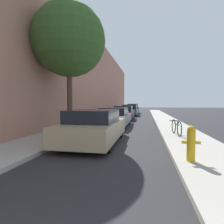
% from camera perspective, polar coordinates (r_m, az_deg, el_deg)
% --- Properties ---
extents(ground_plane, '(120.00, 120.00, 0.00)m').
position_cam_1_polar(ground_plane, '(15.84, 6.44, -2.95)').
color(ground_plane, '#28282B').
extents(sidewalk_left, '(2.00, 52.00, 0.12)m').
position_cam_1_polar(sidewalk_left, '(16.31, -3.78, -2.56)').
color(sidewalk_left, '#ADA89E').
rests_on(sidewalk_left, ground).
extents(sidewalk_right, '(2.00, 52.00, 0.12)m').
position_cam_1_polar(sidewalk_right, '(15.88, 16.94, -2.81)').
color(sidewalk_right, '#ADA89E').
rests_on(sidewalk_right, ground).
extents(building_facade_left, '(0.70, 52.00, 8.54)m').
position_cam_1_polar(building_facade_left, '(16.86, -8.37, 11.94)').
color(building_facade_left, tan).
rests_on(building_facade_left, ground).
extents(parked_car_champagne, '(1.88, 4.27, 1.30)m').
position_cam_1_polar(parked_car_champagne, '(7.19, -5.52, -4.64)').
color(parked_car_champagne, black).
rests_on(parked_car_champagne, ground).
extents(parked_car_grey, '(1.87, 4.56, 1.26)m').
position_cam_1_polar(parked_car_grey, '(12.30, 0.81, -1.67)').
color(parked_car_grey, black).
rests_on(parked_car_grey, ground).
extents(parked_car_maroon, '(1.76, 3.91, 1.32)m').
position_cam_1_polar(parked_car_maroon, '(17.47, 3.79, -0.34)').
color(parked_car_maroon, black).
rests_on(parked_car_maroon, ground).
extents(parked_car_teal, '(1.92, 4.43, 1.42)m').
position_cam_1_polar(parked_car_teal, '(23.15, 5.65, 0.49)').
color(parked_car_teal, black).
rests_on(parked_car_teal, ground).
extents(parked_car_black, '(1.71, 4.00, 1.52)m').
position_cam_1_polar(parked_car_black, '(28.78, 6.64, 1.00)').
color(parked_car_black, black).
rests_on(parked_car_black, ground).
extents(street_tree_near, '(3.54, 3.54, 6.28)m').
position_cam_1_polar(street_tree_near, '(9.72, -13.35, 21.03)').
color(street_tree_near, '#4C3A2B').
rests_on(street_tree_near, sidewalk_left).
extents(fire_hydrant, '(0.44, 0.20, 0.88)m').
position_cam_1_polar(fire_hydrant, '(4.92, 23.61, -8.91)').
color(fire_hydrant, gold).
rests_on(fire_hydrant, sidewalk_right).
extents(bicycle, '(0.44, 1.64, 0.67)m').
position_cam_1_polar(bicycle, '(8.78, 19.60, -4.54)').
color(bicycle, black).
rests_on(bicycle, sidewalk_right).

